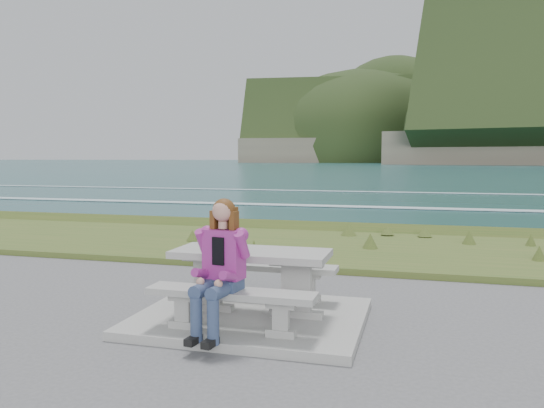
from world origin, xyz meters
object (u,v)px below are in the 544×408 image
(seated_woman, at_px, (217,286))
(bench_landward, at_px, (231,299))
(bench_seaward, at_px, (268,272))
(picnic_table, at_px, (251,264))

(seated_woman, bearing_deg, bench_landward, 61.85)
(bench_landward, distance_m, bench_seaward, 1.40)
(picnic_table, distance_m, bench_landward, 0.74)
(bench_landward, bearing_deg, seated_woman, -126.61)
(bench_landward, bearing_deg, picnic_table, 90.00)
(picnic_table, xyz_separation_m, seated_woman, (-0.10, -0.83, -0.07))
(bench_seaward, relative_size, seated_woman, 1.29)
(picnic_table, relative_size, bench_seaward, 1.00)
(bench_landward, height_order, bench_seaward, same)
(bench_seaward, distance_m, seated_woman, 1.54)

